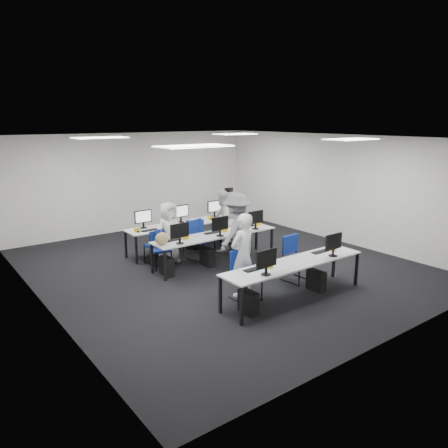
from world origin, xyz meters
TOP-DOWN VIEW (x-y plane):
  - room at (0.00, 0.00)m, footprint 9.00×9.02m
  - ceiling_panels at (0.00, 0.00)m, footprint 5.20×4.60m
  - desk_front at (0.00, -2.40)m, footprint 3.20×0.70m
  - desk_mid at (0.00, 0.20)m, footprint 3.20×0.70m
  - desk_back at (0.00, 1.60)m, footprint 3.20×0.70m
  - equipment_front at (-0.19, -2.42)m, footprint 2.51×0.41m
  - equipment_mid at (-0.19, 0.18)m, footprint 2.91×0.41m
  - equipment_back at (0.19, 1.62)m, footprint 2.91×0.41m
  - chair_0 at (-0.79, -1.88)m, footprint 0.47×0.51m
  - chair_1 at (0.73, -1.77)m, footprint 0.51×0.55m
  - chair_2 at (-1.20, 0.74)m, footprint 0.49×0.52m
  - chair_3 at (-0.11, 0.67)m, footprint 0.60×0.63m
  - chair_4 at (1.04, 0.82)m, footprint 0.58×0.60m
  - chair_5 at (-1.12, 1.07)m, footprint 0.54×0.56m
  - chair_6 at (-0.04, 1.12)m, footprint 0.62×0.64m
  - chair_7 at (1.14, 1.09)m, footprint 0.51×0.54m
  - handbag at (-1.45, 0.19)m, footprint 0.36×0.25m
  - student_0 at (-0.71, -1.69)m, footprint 0.67×0.50m
  - student_1 at (0.77, 0.95)m, footprint 0.97×0.86m
  - student_2 at (-0.85, 0.94)m, footprint 0.80×0.59m
  - student_3 at (1.02, 0.99)m, footprint 0.96×0.54m
  - photographer at (0.16, -0.40)m, footprint 1.33×1.07m
  - dslr_camera at (0.09, -0.23)m, footprint 0.20×0.22m

SIDE VIEW (x-z plane):
  - chair_2 at x=-1.20m, z-range -0.16..0.69m
  - chair_7 at x=1.14m, z-range -0.16..0.71m
  - chair_5 at x=-1.12m, z-range -0.16..0.72m
  - chair_4 at x=1.04m, z-range -0.17..0.75m
  - chair_0 at x=-0.79m, z-range -0.18..0.78m
  - chair_6 at x=-0.04m, z-range -0.18..0.78m
  - chair_1 at x=0.73m, z-range -0.18..0.80m
  - chair_3 at x=-0.11m, z-range -0.18..0.80m
  - equipment_mid at x=-0.19m, z-range -0.24..0.95m
  - equipment_back at x=0.19m, z-range -0.24..0.95m
  - equipment_front at x=-0.19m, z-range -0.24..0.95m
  - desk_front at x=0.00m, z-range 0.32..1.05m
  - desk_mid at x=0.00m, z-range 0.32..1.05m
  - desk_back at x=0.00m, z-range 0.32..1.05m
  - student_2 at x=-0.85m, z-range 0.00..1.49m
  - student_3 at x=1.02m, z-range 0.00..1.54m
  - student_1 at x=0.77m, z-range 0.00..1.65m
  - student_0 at x=-0.71m, z-range 0.00..1.66m
  - handbag at x=-1.45m, z-range 0.73..1.00m
  - photographer at x=0.16m, z-range 0.00..1.79m
  - room at x=0.00m, z-range 0.00..3.00m
  - dslr_camera at x=0.09m, z-range 1.80..1.90m
  - ceiling_panels at x=0.00m, z-range 2.98..2.99m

